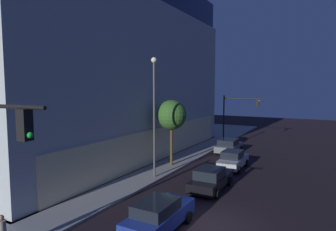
{
  "coord_description": "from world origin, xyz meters",
  "views": [
    {
      "loc": [
        -13.65,
        -5.06,
        7.05
      ],
      "look_at": [
        4.84,
        5.11,
        5.08
      ],
      "focal_mm": 31.03,
      "sensor_mm": 36.0,
      "label": 1
    }
  ],
  "objects_px": {
    "sidewalk_tree": "(171,115)",
    "car_grey": "(229,146)",
    "traffic_light_far_corner": "(236,111)",
    "pedestrian_waiting": "(2,231)",
    "car_silver": "(233,160)",
    "street_lamp_sidewalk": "(154,104)",
    "car_blue": "(159,215)",
    "modern_building": "(56,70)",
    "car_black": "(211,179)"
  },
  "relations": [
    {
      "from": "modern_building",
      "to": "street_lamp_sidewalk",
      "type": "relative_size",
      "value": 3.34
    },
    {
      "from": "sidewalk_tree",
      "to": "car_grey",
      "type": "bearing_deg",
      "value": -20.52
    },
    {
      "from": "modern_building",
      "to": "car_grey",
      "type": "bearing_deg",
      "value": -71.18
    },
    {
      "from": "pedestrian_waiting",
      "to": "car_silver",
      "type": "xyz_separation_m",
      "value": [
        17.83,
        -4.64,
        -0.31
      ]
    },
    {
      "from": "car_silver",
      "to": "car_blue",
      "type": "bearing_deg",
      "value": 179.99
    },
    {
      "from": "street_lamp_sidewalk",
      "to": "car_silver",
      "type": "xyz_separation_m",
      "value": [
        5.7,
        -4.6,
        -5.02
      ]
    },
    {
      "from": "sidewalk_tree",
      "to": "traffic_light_far_corner",
      "type": "bearing_deg",
      "value": -8.29
    },
    {
      "from": "modern_building",
      "to": "car_blue",
      "type": "distance_m",
      "value": 25.9
    },
    {
      "from": "pedestrian_waiting",
      "to": "car_grey",
      "type": "xyz_separation_m",
      "value": [
        23.7,
        -2.46,
        -0.31
      ]
    },
    {
      "from": "car_blue",
      "to": "car_silver",
      "type": "height_order",
      "value": "car_silver"
    },
    {
      "from": "street_lamp_sidewalk",
      "to": "pedestrian_waiting",
      "type": "xyz_separation_m",
      "value": [
        -12.13,
        0.04,
        -4.71
      ]
    },
    {
      "from": "modern_building",
      "to": "pedestrian_waiting",
      "type": "height_order",
      "value": "modern_building"
    },
    {
      "from": "street_lamp_sidewalk",
      "to": "car_blue",
      "type": "height_order",
      "value": "street_lamp_sidewalk"
    },
    {
      "from": "car_blue",
      "to": "car_silver",
      "type": "xyz_separation_m",
      "value": [
        12.77,
        -0.0,
        0.0
      ]
    },
    {
      "from": "sidewalk_tree",
      "to": "car_black",
      "type": "height_order",
      "value": "sidewalk_tree"
    },
    {
      "from": "car_blue",
      "to": "car_black",
      "type": "bearing_deg",
      "value": -1.32
    },
    {
      "from": "sidewalk_tree",
      "to": "pedestrian_waiting",
      "type": "relative_size",
      "value": 3.53
    },
    {
      "from": "sidewalk_tree",
      "to": "car_grey",
      "type": "relative_size",
      "value": 1.34
    },
    {
      "from": "street_lamp_sidewalk",
      "to": "sidewalk_tree",
      "type": "xyz_separation_m",
      "value": [
        3.77,
        0.51,
        -1.17
      ]
    },
    {
      "from": "traffic_light_far_corner",
      "to": "pedestrian_waiting",
      "type": "bearing_deg",
      "value": 177.03
    },
    {
      "from": "car_black",
      "to": "pedestrian_waiting",
      "type": "bearing_deg",
      "value": 158.01
    },
    {
      "from": "traffic_light_far_corner",
      "to": "car_silver",
      "type": "distance_m",
      "value": 12.71
    },
    {
      "from": "car_blue",
      "to": "car_black",
      "type": "distance_m",
      "value": 6.82
    },
    {
      "from": "traffic_light_far_corner",
      "to": "street_lamp_sidewalk",
      "type": "distance_m",
      "value": 17.69
    },
    {
      "from": "street_lamp_sidewalk",
      "to": "car_grey",
      "type": "xyz_separation_m",
      "value": [
        11.57,
        -2.42,
        -5.02
      ]
    },
    {
      "from": "car_silver",
      "to": "car_grey",
      "type": "bearing_deg",
      "value": 20.39
    },
    {
      "from": "traffic_light_far_corner",
      "to": "car_black",
      "type": "xyz_separation_m",
      "value": [
        -17.8,
        -3.25,
        -3.45
      ]
    },
    {
      "from": "car_blue",
      "to": "car_grey",
      "type": "relative_size",
      "value": 1.04
    },
    {
      "from": "sidewalk_tree",
      "to": "car_grey",
      "type": "xyz_separation_m",
      "value": [
        7.81,
        -2.92,
        -3.85
      ]
    },
    {
      "from": "car_grey",
      "to": "car_blue",
      "type": "bearing_deg",
      "value": -173.33
    },
    {
      "from": "traffic_light_far_corner",
      "to": "car_blue",
      "type": "relative_size",
      "value": 1.3
    },
    {
      "from": "sidewalk_tree",
      "to": "pedestrian_waiting",
      "type": "distance_m",
      "value": 16.29
    },
    {
      "from": "traffic_light_far_corner",
      "to": "pedestrian_waiting",
      "type": "distance_m",
      "value": 29.88
    },
    {
      "from": "traffic_light_far_corner",
      "to": "car_silver",
      "type": "height_order",
      "value": "traffic_light_far_corner"
    },
    {
      "from": "sidewalk_tree",
      "to": "pedestrian_waiting",
      "type": "xyz_separation_m",
      "value": [
        -15.89,
        -0.47,
        -3.54
      ]
    },
    {
      "from": "traffic_light_far_corner",
      "to": "car_blue",
      "type": "distance_m",
      "value": 25.05
    },
    {
      "from": "traffic_light_far_corner",
      "to": "car_grey",
      "type": "distance_m",
      "value": 6.94
    },
    {
      "from": "pedestrian_waiting",
      "to": "car_blue",
      "type": "bearing_deg",
      "value": -42.5
    },
    {
      "from": "modern_building",
      "to": "car_grey",
      "type": "height_order",
      "value": "modern_building"
    },
    {
      "from": "car_silver",
      "to": "pedestrian_waiting",
      "type": "bearing_deg",
      "value": 165.41
    },
    {
      "from": "street_lamp_sidewalk",
      "to": "car_blue",
      "type": "bearing_deg",
      "value": -146.96
    },
    {
      "from": "car_silver",
      "to": "car_grey",
      "type": "height_order",
      "value": "car_silver"
    },
    {
      "from": "pedestrian_waiting",
      "to": "car_grey",
      "type": "height_order",
      "value": "pedestrian_waiting"
    },
    {
      "from": "modern_building",
      "to": "street_lamp_sidewalk",
      "type": "distance_m",
      "value": 17.78
    },
    {
      "from": "street_lamp_sidewalk",
      "to": "sidewalk_tree",
      "type": "distance_m",
      "value": 3.98
    },
    {
      "from": "street_lamp_sidewalk",
      "to": "sidewalk_tree",
      "type": "height_order",
      "value": "street_lamp_sidewalk"
    },
    {
      "from": "car_grey",
      "to": "pedestrian_waiting",
      "type": "bearing_deg",
      "value": 174.08
    },
    {
      "from": "sidewalk_tree",
      "to": "modern_building",
      "type": "bearing_deg",
      "value": 85.46
    },
    {
      "from": "pedestrian_waiting",
      "to": "street_lamp_sidewalk",
      "type": "bearing_deg",
      "value": -0.19
    },
    {
      "from": "modern_building",
      "to": "pedestrian_waiting",
      "type": "relative_size",
      "value": 18.53
    }
  ]
}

